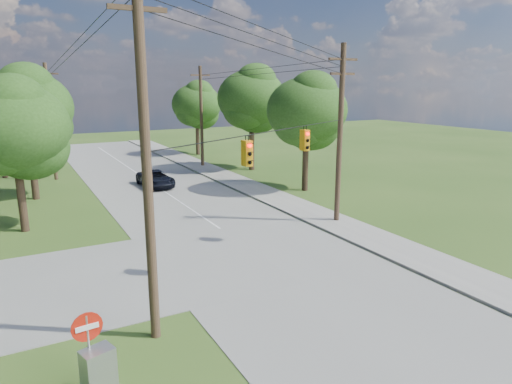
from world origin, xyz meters
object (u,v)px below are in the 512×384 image
pole_north_w (51,121)px  do_not_enter_sign (88,336)px  pole_ne (340,132)px  pole_north_e (201,116)px  car_main_north (156,179)px  pole_sw (146,151)px  control_cabinet (99,374)px

pole_north_w → do_not_enter_sign: pole_north_w is taller
pole_ne → do_not_enter_sign: pole_ne is taller
pole_north_e → do_not_enter_sign: 35.65m
pole_north_e → car_main_north: size_ratio=2.14×
pole_north_e → pole_sw: bearing=-114.5°
pole_sw → pole_north_w: bearing=90.8°
pole_north_w → pole_ne: bearing=-57.7°
car_main_north → pole_sw: bearing=-108.7°
do_not_enter_sign → car_main_north: bearing=63.8°
control_cabinet → do_not_enter_sign: bearing=113.7°
pole_north_e → car_main_north: bearing=-134.4°
pole_sw → car_main_north: pole_sw is taller
pole_sw → pole_ne: 15.51m
car_main_north → control_cabinet: size_ratio=3.21×
pole_sw → pole_ne: (13.50, 7.60, -0.76)m
pole_north_e → pole_ne: bearing=-90.0°
pole_sw → pole_north_w: pole_sw is taller
control_cabinet → pole_sw: bearing=29.9°
pole_ne → pole_north_e: bearing=90.0°
pole_ne → control_cabinet: bearing=-147.6°
pole_sw → do_not_enter_sign: size_ratio=4.87×
pole_sw → do_not_enter_sign: bearing=-137.5°
control_cabinet → pole_ne: bearing=15.3°
pole_north_e → control_cabinet: (-15.69, -31.94, -4.40)m
car_main_north → do_not_enter_sign: 26.22m
pole_ne → pole_north_w: 26.03m
pole_sw → car_main_north: size_ratio=2.57×
pole_sw → pole_north_w: 29.62m
pole_ne → car_main_north: pole_ne is taller
control_cabinet → do_not_enter_sign: (-0.16, 0.19, 1.06)m
pole_north_w → car_main_north: size_ratio=2.14×
pole_north_w → control_cabinet: size_ratio=6.87×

